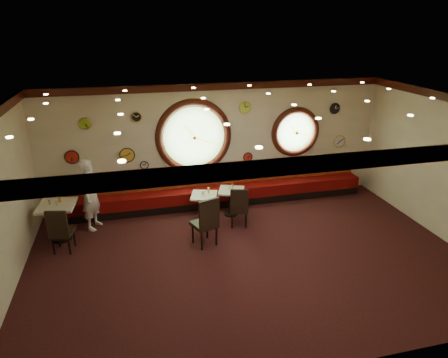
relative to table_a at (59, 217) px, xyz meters
The scene contains 41 objects.
floor 4.32m from the table_a, 24.64° to the right, with size 9.00×6.00×0.00m, color black.
ceiling 5.05m from the table_a, 24.64° to the right, with size 9.00×6.00×0.02m, color gold.
wall_back 4.22m from the table_a, 17.26° to the left, with size 9.00×0.02×3.20m, color beige.
wall_front 6.27m from the table_a, 50.84° to the right, with size 9.00×0.02×3.20m, color beige.
wall_right 8.65m from the table_a, 12.02° to the right, with size 0.02×6.00×3.20m, color beige.
molding_back 4.81m from the table_a, 16.58° to the left, with size 9.00×0.10×0.18m, color black.
molding_front 6.65m from the table_a, 50.54° to the right, with size 9.00×0.10×0.18m, color black.
banquette_base 4.03m from the table_a, 13.43° to the left, with size 8.00×0.55×0.20m, color black.
banquette_seat 4.01m from the table_a, 13.43° to the left, with size 8.00×0.55×0.30m, color #5B0708.
banquette_back 4.07m from the table_a, 16.45° to the left, with size 8.00×0.10×0.55m, color #65070F.
porthole_left_glass 3.75m from the table_a, 20.08° to the left, with size 1.66×1.66×0.02m, color #8CC978.
porthole_left_frame 3.75m from the table_a, 19.85° to the left, with size 1.98×1.98×0.18m, color black.
porthole_left_ring 3.74m from the table_a, 19.39° to the left, with size 1.61×1.61×0.03m, color gold.
porthole_right_glass 6.34m from the table_a, 11.19° to the left, with size 1.10×1.10×0.02m, color #8CC978.
porthole_right_frame 6.34m from the table_a, 11.05° to the left, with size 1.38×1.38×0.18m, color black.
porthole_right_ring 6.34m from the table_a, 10.78° to the left, with size 1.09×1.09×0.03m, color gold.
wall_clock_0 1.58m from the table_a, 75.64° to the left, with size 0.32×0.32×0.03m, color red.
wall_clock_1 2.20m from the table_a, 36.21° to the left, with size 0.36×0.36×0.03m, color gold.
wall_clock_2 7.53m from the table_a, ahead, with size 0.28×0.28×0.03m, color black.
wall_clock_3 2.94m from the table_a, 31.66° to the left, with size 0.24×0.24×0.03m, color black.
wall_clock_4 2.27m from the table_a, 59.14° to the left, with size 0.26×0.26×0.03m, color #7DAA22.
wall_clock_5 2.41m from the table_a, 30.36° to the left, with size 0.20×0.20×0.03m, color silver.
wall_clock_6 5.20m from the table_a, 14.14° to the left, with size 0.30×0.30×0.03m, color #B5D743.
wall_clock_7 7.60m from the table_a, ahead, with size 0.34×0.34×0.03m, color silver.
wall_clock_8 4.94m from the table_a, 13.85° to the left, with size 0.24×0.24×0.03m, color red.
table_a is the anchor object (origin of this frame).
table_b 3.34m from the table_a, ahead, with size 0.76×0.76×0.67m.
table_c 4.07m from the table_a, ahead, with size 0.79×0.79×0.67m.
chair_a 0.65m from the table_a, 80.08° to the right, with size 0.51×0.51×0.63m.
chair_b 3.34m from the table_a, 19.27° to the right, with size 0.62×0.62×0.71m.
chair_c 4.09m from the table_a, ahead, with size 0.52×0.52×0.62m.
condiment_a_salt 0.39m from the table_a, 168.85° to the left, with size 0.04×0.04×0.10m, color #BBBABE.
condiment_b_salt 3.32m from the table_a, ahead, with size 0.04×0.04×0.11m, color silver.
condiment_c_salt 4.03m from the table_a, ahead, with size 0.03×0.03×0.09m, color silver.
condiment_a_pepper 0.37m from the table_a, 78.97° to the right, with size 0.04×0.04×0.10m, color silver.
condiment_b_pepper 3.34m from the table_a, ahead, with size 0.04×0.04×0.11m, color silver.
condiment_c_pepper 4.12m from the table_a, ahead, with size 0.04×0.04×0.10m, color silver.
condiment_a_bottle 0.42m from the table_a, 62.34° to the left, with size 0.06×0.06×0.18m, color gold.
condiment_b_bottle 3.48m from the table_a, ahead, with size 0.05×0.05×0.15m, color gold.
condiment_c_bottle 4.13m from the table_a, ahead, with size 0.05×0.05×0.16m, color gold.
waiter 0.87m from the table_a, 28.21° to the left, with size 0.63×0.41×1.72m, color white.
Camera 1 is at (-2.21, -6.82, 4.60)m, focal length 32.00 mm.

